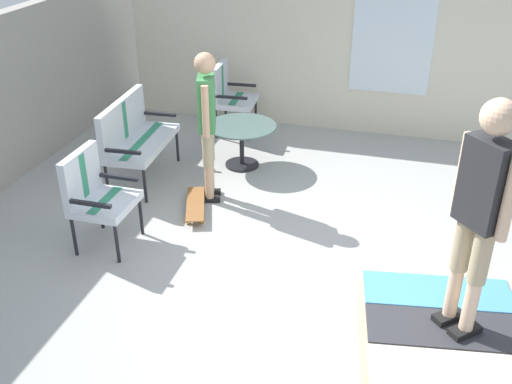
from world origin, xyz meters
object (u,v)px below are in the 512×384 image
(person_skater, at_px, (481,204))
(patio_chair_near_house, at_px, (228,92))
(patio_chair_by_wall, at_px, (94,191))
(skateboard_by_bench, at_px, (195,204))
(skate_ramp, at_px, (446,352))
(person_watching, at_px, (207,117))
(patio_table, at_px, (242,137))
(patio_bench, at_px, (133,133))

(person_skater, bearing_deg, patio_chair_near_house, 36.59)
(patio_chair_by_wall, height_order, skateboard_by_bench, patio_chair_by_wall)
(skate_ramp, bearing_deg, person_watching, 50.36)
(patio_chair_by_wall, height_order, patio_table, patio_chair_by_wall)
(skate_ramp, distance_m, patio_bench, 4.48)
(patio_bench, distance_m, person_watching, 1.17)
(patio_bench, bearing_deg, patio_table, -59.35)
(patio_chair_by_wall, bearing_deg, patio_table, -22.04)
(patio_chair_by_wall, relative_size, skateboard_by_bench, 1.24)
(patio_bench, bearing_deg, person_skater, -122.72)
(patio_chair_near_house, xyz_separation_m, patio_chair_by_wall, (-3.25, 0.36, 0.00))
(skateboard_by_bench, bearing_deg, skate_ramp, -124.42)
(person_skater, bearing_deg, patio_table, 39.71)
(patio_chair_near_house, relative_size, person_watching, 0.59)
(patio_chair_near_house, bearing_deg, skateboard_by_bench, -171.35)
(patio_bench, relative_size, patio_table, 1.43)
(patio_chair_near_house, relative_size, skateboard_by_bench, 1.24)
(patio_bench, xyz_separation_m, patio_table, (0.70, -1.18, -0.21))
(skate_ramp, height_order, patio_chair_by_wall, patio_chair_by_wall)
(patio_bench, xyz_separation_m, person_watching, (-0.25, -1.07, 0.41))
(patio_chair_near_house, distance_m, skateboard_by_bench, 2.45)
(patio_chair_near_house, relative_size, person_skater, 0.58)
(patio_table, bearing_deg, patio_chair_by_wall, 157.96)
(patio_chair_near_house, height_order, person_skater, person_skater)
(patio_chair_by_wall, distance_m, person_watching, 1.51)
(skate_ramp, height_order, person_skater, person_skater)
(patio_table, relative_size, skateboard_by_bench, 1.10)
(patio_bench, bearing_deg, skate_ramp, -123.36)
(skate_ramp, relative_size, patio_table, 2.21)
(skate_ramp, distance_m, person_skater, 1.26)
(patio_bench, bearing_deg, person_watching, -103.21)
(patio_chair_by_wall, relative_size, patio_table, 1.13)
(patio_chair_by_wall, distance_m, person_skater, 3.70)
(patio_chair_near_house, height_order, person_watching, person_watching)
(patio_bench, relative_size, person_watching, 0.74)
(patio_bench, height_order, patio_chair_by_wall, same)
(patio_table, bearing_deg, skate_ramp, -140.99)
(patio_chair_near_house, distance_m, patio_chair_by_wall, 3.27)
(skate_ramp, distance_m, person_watching, 3.54)
(person_watching, height_order, person_skater, person_skater)
(patio_chair_near_house, bearing_deg, person_skater, -143.41)
(person_watching, bearing_deg, person_skater, -128.80)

